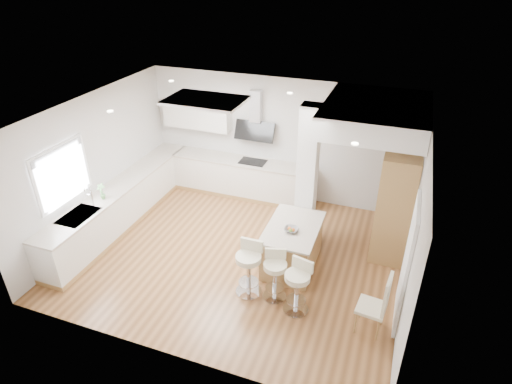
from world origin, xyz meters
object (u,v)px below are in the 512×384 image
at_px(peninsula, 292,246).
at_px(dining_chair, 379,303).
at_px(bar_stool_a, 249,266).
at_px(bar_stool_c, 298,284).
at_px(bar_stool_b, 275,273).

distance_m(peninsula, dining_chair, 1.97).
bearing_deg(dining_chair, bar_stool_a, -177.98).
distance_m(peninsula, bar_stool_c, 1.15).
distance_m(bar_stool_c, dining_chair, 1.24).
height_order(peninsula, bar_stool_b, peninsula).
relative_size(bar_stool_b, bar_stool_c, 0.96).
height_order(peninsula, dining_chair, dining_chair).
bearing_deg(dining_chair, bar_stool_b, 179.64).
relative_size(bar_stool_a, bar_stool_b, 1.11).
bearing_deg(bar_stool_b, bar_stool_a, 167.81).
distance_m(bar_stool_a, bar_stool_b, 0.45).
xyz_separation_m(bar_stool_b, dining_chair, (1.67, -0.19, 0.06)).
xyz_separation_m(bar_stool_b, bar_stool_c, (0.43, -0.17, 0.02)).
height_order(bar_stool_a, bar_stool_b, bar_stool_a).
height_order(peninsula, bar_stool_c, bar_stool_c).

